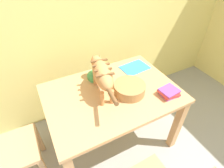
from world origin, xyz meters
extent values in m
cube|color=#EDD977|center=(0.00, 2.09, 1.25)|extent=(4.54, 0.10, 2.50)
cube|color=tan|center=(-0.09, 1.39, 0.72)|extent=(1.22, 0.87, 0.03)
cube|color=tan|center=(-0.09, 1.39, 0.67)|extent=(1.14, 0.79, 0.07)
cube|color=tan|center=(0.48, 1.01, 0.35)|extent=(0.07, 0.07, 0.71)
cube|color=tan|center=(-0.65, 1.78, 0.35)|extent=(0.07, 0.07, 0.71)
cube|color=tan|center=(0.48, 1.78, 0.35)|extent=(0.07, 0.07, 0.71)
ellipsoid|color=#CE874D|center=(-0.16, 1.42, 0.96)|extent=(0.23, 0.43, 0.17)
cube|color=brown|center=(-0.18, 1.32, 1.02)|extent=(0.15, 0.05, 0.01)
cube|color=brown|center=(-0.17, 1.39, 1.02)|extent=(0.15, 0.05, 0.01)
cube|color=brown|center=(-0.15, 1.46, 1.02)|extent=(0.15, 0.05, 0.01)
cube|color=brown|center=(-0.14, 1.53, 1.02)|extent=(0.15, 0.05, 0.01)
cylinder|color=#CE874D|center=(-0.17, 1.57, 0.81)|extent=(0.04, 0.04, 0.14)
cylinder|color=#CE874D|center=(-0.09, 1.55, 0.81)|extent=(0.04, 0.04, 0.14)
cylinder|color=#CE874D|center=(-0.23, 1.29, 0.81)|extent=(0.04, 0.04, 0.14)
cylinder|color=#CE874D|center=(-0.15, 1.28, 0.81)|extent=(0.04, 0.04, 0.14)
sphere|color=#CE874D|center=(-0.11, 1.66, 0.94)|extent=(0.11, 0.11, 0.11)
cone|color=#CE874D|center=(-0.14, 1.67, 0.98)|extent=(0.04, 0.04, 0.04)
cone|color=#CE874D|center=(-0.08, 1.66, 0.98)|extent=(0.04, 0.04, 0.04)
cylinder|color=brown|center=(-0.22, 1.13, 0.97)|extent=(0.07, 0.22, 0.08)
cylinder|color=#44974C|center=(-0.11, 1.66, 0.76)|extent=(0.21, 0.21, 0.03)
cylinder|color=#3A7EBE|center=(-0.11, 1.66, 0.82)|extent=(0.10, 0.10, 0.08)
torus|color=#3A7EBE|center=(-0.05, 1.66, 0.82)|extent=(0.06, 0.01, 0.06)
cube|color=#3083D2|center=(0.32, 1.63, 0.75)|extent=(0.32, 0.24, 0.01)
cube|color=#9D4CA2|center=(0.36, 1.12, 0.75)|extent=(0.16, 0.14, 0.02)
cube|color=red|center=(0.36, 1.12, 0.77)|extent=(0.17, 0.15, 0.01)
cube|color=#DA403A|center=(0.35, 1.12, 0.79)|extent=(0.17, 0.15, 0.02)
cube|color=purple|center=(0.35, 1.12, 0.80)|extent=(0.17, 0.15, 0.01)
cylinder|color=#AC7C49|center=(0.05, 1.32, 0.79)|extent=(0.29, 0.29, 0.10)
cylinder|color=#4D3820|center=(0.05, 1.32, 0.79)|extent=(0.24, 0.24, 0.08)
cube|color=tan|center=(-1.04, 1.44, 0.42)|extent=(0.43, 0.43, 0.04)
cube|color=tan|center=(-0.85, 1.62, 0.20)|extent=(0.04, 0.04, 0.40)
cube|color=tan|center=(-1.22, 1.63, 0.20)|extent=(0.04, 0.04, 0.40)
camera|label=1|loc=(-0.65, 0.32, 1.86)|focal=28.42mm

